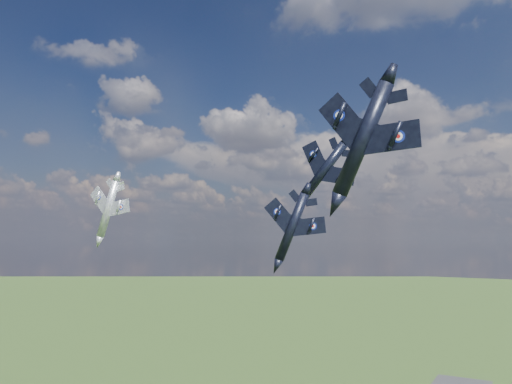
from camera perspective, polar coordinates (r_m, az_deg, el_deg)
The scene contains 4 objects.
jet_lead_navy at distance 72.33m, azimuth 4.14°, elevation -3.98°, with size 10.13×14.13×2.92m, color black, non-canonical shape.
jet_right_navy at distance 43.83m, azimuth 12.11°, elevation 5.93°, with size 10.09×14.07×2.91m, color black, non-canonical shape.
jet_high_navy at distance 84.47m, azimuth 7.66°, elevation 2.31°, with size 11.49×16.02×3.32m, color black, non-canonical shape.
jet_left_silver at distance 90.02m, azimuth -16.54°, elevation -1.85°, with size 9.99×13.92×2.88m, color #ABADB6, non-canonical shape.
Camera 1 is at (39.75, -51.42, 76.26)m, focal length 35.00 mm.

